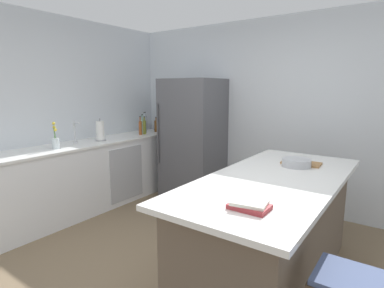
{
  "coord_description": "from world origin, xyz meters",
  "views": [
    {
      "loc": [
        1.45,
        -1.91,
        1.66
      ],
      "look_at": [
        -0.66,
        1.04,
        1.0
      ],
      "focal_mm": 28.79,
      "sensor_mm": 36.0,
      "label": 1
    }
  ],
  "objects_px": {
    "mixing_bowl": "(296,163)",
    "cutting_board": "(301,163)",
    "sink_faucet": "(75,132)",
    "paper_towel_roll": "(100,131)",
    "soda_bottle": "(145,124)",
    "gin_bottle": "(143,125)",
    "cookbook_stack": "(249,205)",
    "vinegar_bottle": "(140,128)",
    "kitchen_island": "(272,230)",
    "whiskey_bottle": "(157,126)",
    "flower_vase": "(55,141)",
    "olive_oil_bottle": "(144,127)",
    "refrigerator": "(193,139)",
    "syrup_bottle": "(159,124)"
  },
  "relations": [
    {
      "from": "mixing_bowl",
      "to": "cutting_board",
      "type": "xyz_separation_m",
      "value": [
        0.01,
        0.12,
        -0.03
      ]
    },
    {
      "from": "sink_faucet",
      "to": "paper_towel_roll",
      "type": "relative_size",
      "value": 0.96
    },
    {
      "from": "soda_bottle",
      "to": "gin_bottle",
      "type": "height_order",
      "value": "soda_bottle"
    },
    {
      "from": "paper_towel_roll",
      "to": "cookbook_stack",
      "type": "bearing_deg",
      "value": -21.05
    },
    {
      "from": "vinegar_bottle",
      "to": "cookbook_stack",
      "type": "relative_size",
      "value": 1.23
    },
    {
      "from": "kitchen_island",
      "to": "gin_bottle",
      "type": "bearing_deg",
      "value": 155.42
    },
    {
      "from": "soda_bottle",
      "to": "cutting_board",
      "type": "relative_size",
      "value": 0.91
    },
    {
      "from": "whiskey_bottle",
      "to": "mixing_bowl",
      "type": "bearing_deg",
      "value": -20.24
    },
    {
      "from": "sink_faucet",
      "to": "flower_vase",
      "type": "xyz_separation_m",
      "value": [
        0.12,
        -0.36,
        -0.07
      ]
    },
    {
      "from": "whiskey_bottle",
      "to": "gin_bottle",
      "type": "distance_m",
      "value": 0.23
    },
    {
      "from": "kitchen_island",
      "to": "sink_faucet",
      "type": "distance_m",
      "value": 2.79
    },
    {
      "from": "olive_oil_bottle",
      "to": "refrigerator",
      "type": "bearing_deg",
      "value": 17.24
    },
    {
      "from": "mixing_bowl",
      "to": "cutting_board",
      "type": "height_order",
      "value": "mixing_bowl"
    },
    {
      "from": "refrigerator",
      "to": "cookbook_stack",
      "type": "relative_size",
      "value": 7.59
    },
    {
      "from": "whiskey_bottle",
      "to": "olive_oil_bottle",
      "type": "relative_size",
      "value": 0.9
    },
    {
      "from": "sink_faucet",
      "to": "flower_vase",
      "type": "bearing_deg",
      "value": -71.12
    },
    {
      "from": "refrigerator",
      "to": "cutting_board",
      "type": "bearing_deg",
      "value": -23.01
    },
    {
      "from": "refrigerator",
      "to": "gin_bottle",
      "type": "xyz_separation_m",
      "value": [
        -0.92,
        -0.13,
        0.16
      ]
    },
    {
      "from": "paper_towel_roll",
      "to": "soda_bottle",
      "type": "relative_size",
      "value": 0.94
    },
    {
      "from": "mixing_bowl",
      "to": "whiskey_bottle",
      "type": "bearing_deg",
      "value": 159.76
    },
    {
      "from": "olive_oil_bottle",
      "to": "vinegar_bottle",
      "type": "relative_size",
      "value": 0.97
    },
    {
      "from": "cutting_board",
      "to": "vinegar_bottle",
      "type": "bearing_deg",
      "value": 170.26
    },
    {
      "from": "paper_towel_roll",
      "to": "cookbook_stack",
      "type": "xyz_separation_m",
      "value": [
        2.76,
        -1.06,
        -0.11
      ]
    },
    {
      "from": "refrigerator",
      "to": "mixing_bowl",
      "type": "bearing_deg",
      "value": -26.28
    },
    {
      "from": "refrigerator",
      "to": "olive_oil_bottle",
      "type": "bearing_deg",
      "value": -162.76
    },
    {
      "from": "sink_faucet",
      "to": "vinegar_bottle",
      "type": "xyz_separation_m",
      "value": [
        0.14,
        1.06,
        -0.04
      ]
    },
    {
      "from": "paper_towel_roll",
      "to": "vinegar_bottle",
      "type": "distance_m",
      "value": 0.72
    },
    {
      "from": "whiskey_bottle",
      "to": "gin_bottle",
      "type": "bearing_deg",
      "value": -125.02
    },
    {
      "from": "cookbook_stack",
      "to": "soda_bottle",
      "type": "bearing_deg",
      "value": 144.28
    },
    {
      "from": "vinegar_bottle",
      "to": "flower_vase",
      "type": "bearing_deg",
      "value": -90.89
    },
    {
      "from": "refrigerator",
      "to": "olive_oil_bottle",
      "type": "xyz_separation_m",
      "value": [
        -0.77,
        -0.24,
        0.15
      ]
    },
    {
      "from": "kitchen_island",
      "to": "vinegar_bottle",
      "type": "relative_size",
      "value": 7.52
    },
    {
      "from": "vinegar_bottle",
      "to": "cookbook_stack",
      "type": "bearing_deg",
      "value": -33.44
    },
    {
      "from": "sink_faucet",
      "to": "gin_bottle",
      "type": "bearing_deg",
      "value": 90.41
    },
    {
      "from": "vinegar_bottle",
      "to": "mixing_bowl",
      "type": "relative_size",
      "value": 1.1
    },
    {
      "from": "refrigerator",
      "to": "soda_bottle",
      "type": "bearing_deg",
      "value": -176.98
    },
    {
      "from": "flower_vase",
      "to": "paper_towel_roll",
      "type": "xyz_separation_m",
      "value": [
        -0.04,
        0.69,
        0.04
      ]
    },
    {
      "from": "vinegar_bottle",
      "to": "cutting_board",
      "type": "relative_size",
      "value": 0.8
    },
    {
      "from": "kitchen_island",
      "to": "refrigerator",
      "type": "distance_m",
      "value": 2.31
    },
    {
      "from": "refrigerator",
      "to": "whiskey_bottle",
      "type": "distance_m",
      "value": 0.81
    },
    {
      "from": "whiskey_bottle",
      "to": "olive_oil_bottle",
      "type": "height_order",
      "value": "olive_oil_bottle"
    },
    {
      "from": "olive_oil_bottle",
      "to": "vinegar_bottle",
      "type": "distance_m",
      "value": 0.1
    },
    {
      "from": "vinegar_bottle",
      "to": "cutting_board",
      "type": "bearing_deg",
      "value": -9.74
    },
    {
      "from": "soda_bottle",
      "to": "refrigerator",
      "type": "bearing_deg",
      "value": 3.02
    },
    {
      "from": "refrigerator",
      "to": "sink_faucet",
      "type": "height_order",
      "value": "refrigerator"
    },
    {
      "from": "flower_vase",
      "to": "syrup_bottle",
      "type": "height_order",
      "value": "flower_vase"
    },
    {
      "from": "sink_faucet",
      "to": "soda_bottle",
      "type": "height_order",
      "value": "soda_bottle"
    },
    {
      "from": "cutting_board",
      "to": "mixing_bowl",
      "type": "bearing_deg",
      "value": -94.58
    },
    {
      "from": "paper_towel_roll",
      "to": "syrup_bottle",
      "type": "height_order",
      "value": "paper_towel_roll"
    },
    {
      "from": "refrigerator",
      "to": "syrup_bottle",
      "type": "distance_m",
      "value": 0.83
    }
  ]
}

